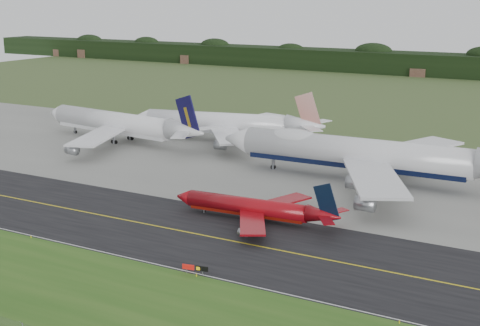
% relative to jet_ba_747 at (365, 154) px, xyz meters
% --- Properties ---
extents(ground, '(600.00, 600.00, 0.00)m').
position_rel_jet_ba_747_xyz_m(ground, '(-8.61, -46.47, -6.67)').
color(ground, '#3F5025').
rests_on(ground, ground).
extents(grass_verge, '(400.00, 30.00, 0.01)m').
position_rel_jet_ba_747_xyz_m(grass_verge, '(-8.61, -81.47, -6.67)').
color(grass_verge, '#285218').
rests_on(grass_verge, ground).
extents(taxiway, '(400.00, 32.00, 0.02)m').
position_rel_jet_ba_747_xyz_m(taxiway, '(-8.61, -50.47, -6.66)').
color(taxiway, black).
rests_on(taxiway, ground).
extents(apron, '(400.00, 78.00, 0.01)m').
position_rel_jet_ba_747_xyz_m(apron, '(-8.61, 4.53, -6.67)').
color(apron, slate).
rests_on(apron, ground).
extents(taxiway_centreline, '(400.00, 0.40, 0.00)m').
position_rel_jet_ba_747_xyz_m(taxiway_centreline, '(-8.61, -50.47, -6.64)').
color(taxiway_centreline, gold).
rests_on(taxiway_centreline, taxiway).
extents(taxiway_edge_line, '(400.00, 0.25, 0.00)m').
position_rel_jet_ba_747_xyz_m(taxiway_edge_line, '(-8.61, -65.97, -6.64)').
color(taxiway_edge_line, silver).
rests_on(taxiway_edge_line, taxiway).
extents(jet_ba_747, '(77.86, 64.62, 19.61)m').
position_rel_jet_ba_747_xyz_m(jet_ba_747, '(0.00, 0.00, 0.00)').
color(jet_ba_747, silver).
rests_on(jet_ba_747, ground).
extents(jet_red_737, '(35.30, 28.74, 9.53)m').
position_rel_jet_ba_747_xyz_m(jet_red_737, '(-9.59, -38.31, -4.04)').
color(jet_red_737, maroon).
rests_on(jet_red_737, ground).
extents(jet_navy_gold, '(64.51, 55.82, 16.64)m').
position_rel_jet_ba_747_xyz_m(jet_navy_gold, '(-79.18, 7.36, -1.21)').
color(jet_navy_gold, white).
rests_on(jet_navy_gold, ground).
extents(jet_star_tail, '(60.92, 50.15, 16.17)m').
position_rel_jet_ba_747_xyz_m(jet_star_tail, '(-51.63, 23.49, -1.28)').
color(jet_star_tail, white).
rests_on(jet_star_tail, ground).
extents(taxiway_sign, '(4.34, 1.00, 1.46)m').
position_rel_jet_ba_747_xyz_m(taxiway_sign, '(-6.08, -66.22, -5.64)').
color(taxiway_sign, slate).
rests_on(taxiway_sign, ground).
extents(edge_marker_left, '(0.16, 0.16, 0.50)m').
position_rel_jet_ba_747_xyz_m(edge_marker_left, '(-41.36, -66.97, -6.42)').
color(edge_marker_left, yellow).
rests_on(edge_marker_left, ground).
extents(edge_marker_center, '(0.16, 0.16, 0.50)m').
position_rel_jet_ba_747_xyz_m(edge_marker_center, '(-5.36, -66.97, -6.42)').
color(edge_marker_center, yellow).
rests_on(edge_marker_center, ground).
extents(edge_marker_right, '(0.16, 0.16, 0.50)m').
position_rel_jet_ba_747_xyz_m(edge_marker_right, '(27.32, -66.97, -6.42)').
color(edge_marker_right, yellow).
rests_on(edge_marker_right, ground).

